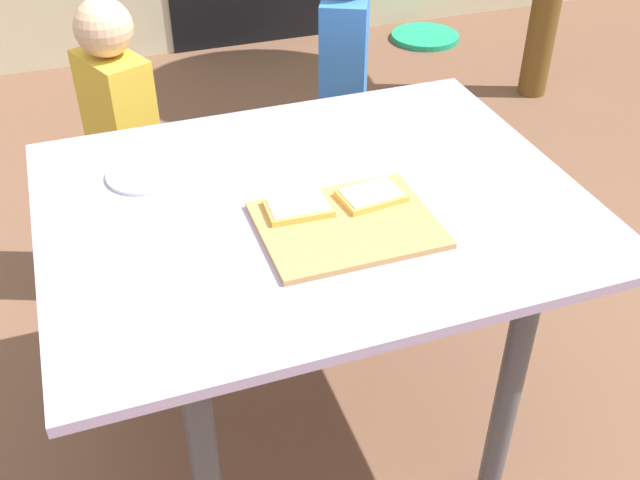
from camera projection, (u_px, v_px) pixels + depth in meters
name	position (u px, v px, depth m)	size (l,w,h in m)	color
ground_plane	(315.00, 428.00, 2.12)	(16.00, 16.00, 0.00)	brown
dining_table	(313.00, 242.00, 1.72)	(1.19, 0.94, 0.77)	#AB97BB
cutting_board	(347.00, 225.00, 1.56)	(0.36, 0.29, 0.01)	tan
pizza_slice_far_left	(298.00, 207.00, 1.59)	(0.14, 0.10, 0.02)	gold
pizza_slice_far_right	(371.00, 195.00, 1.63)	(0.15, 0.11, 0.02)	gold
plate_white_left	(146.00, 174.00, 1.73)	(0.18, 0.18, 0.01)	white
child_left	(123.00, 135.00, 2.31)	(0.22, 0.28, 1.00)	#2E4C64
child_right	(344.00, 85.00, 2.43)	(0.23, 0.28, 1.11)	#2F243F
garden_hose_coil	(425.00, 37.00, 4.44)	(0.40, 0.40, 0.03)	#1EA070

